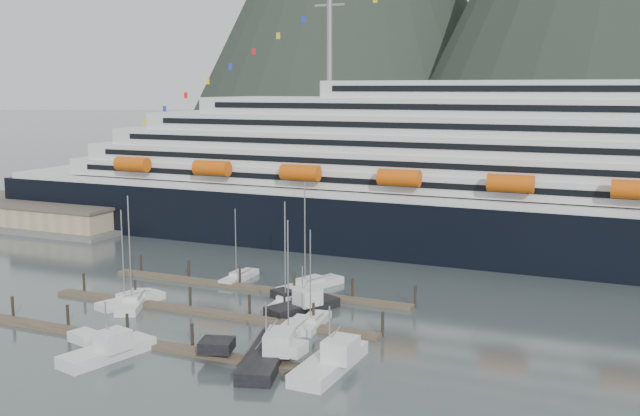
# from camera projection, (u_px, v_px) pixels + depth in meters

# --- Properties ---
(ground) EXTENTS (1600.00, 1600.00, 0.00)m
(ground) POSITION_uv_depth(u_px,v_px,m) (226.00, 326.00, 92.46)
(ground) COLOR #485554
(ground) RESTS_ON ground
(cruise_ship) EXTENTS (210.00, 30.40, 50.30)m
(cruise_ship) POSITION_uv_depth(u_px,v_px,m) (544.00, 189.00, 127.89)
(cruise_ship) COLOR black
(cruise_ship) RESTS_ON ground
(warehouse) EXTENTS (46.00, 20.00, 5.80)m
(warehouse) POSITION_uv_depth(u_px,v_px,m) (38.00, 215.00, 159.05)
(warehouse) COLOR #595956
(warehouse) RESTS_ON ground
(dock_near) EXTENTS (48.18, 2.28, 3.20)m
(dock_near) POSITION_uv_depth(u_px,v_px,m) (144.00, 342.00, 85.45)
(dock_near) COLOR #493B2F
(dock_near) RESTS_ON ground
(dock_mid) EXTENTS (48.18, 2.28, 3.20)m
(dock_mid) POSITION_uv_depth(u_px,v_px,m) (206.00, 312.00, 97.16)
(dock_mid) COLOR #493B2F
(dock_mid) RESTS_ON ground
(dock_far) EXTENTS (48.18, 2.28, 3.20)m
(dock_far) POSITION_uv_depth(u_px,v_px,m) (255.00, 288.00, 108.86)
(dock_far) COLOR #493B2F
(dock_far) RESTS_ON ground
(sailboat_a) EXTENTS (5.49, 9.96, 13.62)m
(sailboat_a) POSITION_uv_depth(u_px,v_px,m) (131.00, 301.00, 101.46)
(sailboat_a) COLOR silver
(sailboat_a) RESTS_ON ground
(sailboat_b) EXTENTS (7.15, 10.86, 15.66)m
(sailboat_b) POSITION_uv_depth(u_px,v_px,m) (134.00, 302.00, 100.89)
(sailboat_b) COLOR silver
(sailboat_b) RESTS_ON ground
(sailboat_c) EXTENTS (4.00, 10.51, 14.84)m
(sailboat_c) POSITION_uv_depth(u_px,v_px,m) (288.00, 302.00, 100.98)
(sailboat_c) COLOR silver
(sailboat_c) RESTS_ON ground
(sailboat_d) EXTENTS (3.71, 11.15, 14.53)m
(sailboat_d) POSITION_uv_depth(u_px,v_px,m) (292.00, 332.00, 88.78)
(sailboat_d) COLOR silver
(sailboat_d) RESTS_ON ground
(sailboat_e) EXTENTS (2.57, 8.97, 11.57)m
(sailboat_e) POSITION_uv_depth(u_px,v_px,m) (239.00, 277.00, 114.38)
(sailboat_e) COLOR silver
(sailboat_e) RESTS_ON ground
(sailboat_g) EXTENTS (6.66, 11.68, 16.28)m
(sailboat_g) POSITION_uv_depth(u_px,v_px,m) (311.00, 285.00, 109.49)
(sailboat_g) COLOR silver
(sailboat_g) RESTS_ON ground
(sailboat_h) EXTENTS (3.32, 8.54, 12.68)m
(sailboat_h) POSITION_uv_depth(u_px,v_px,m) (313.00, 323.00, 92.05)
(sailboat_h) COLOR silver
(sailboat_h) RESTS_ON ground
(trawler_b) EXTENTS (8.82, 11.23, 6.95)m
(trawler_b) POSITION_uv_depth(u_px,v_px,m) (107.00, 350.00, 81.27)
(trawler_b) COLOR silver
(trawler_b) RESTS_ON ground
(trawler_c) EXTENTS (11.16, 14.78, 7.33)m
(trawler_c) POSITION_uv_depth(u_px,v_px,m) (265.00, 354.00, 80.02)
(trawler_c) COLOR black
(trawler_c) RESTS_ON ground
(trawler_d) EXTENTS (9.37, 12.69, 7.57)m
(trawler_d) POSITION_uv_depth(u_px,v_px,m) (328.00, 361.00, 77.85)
(trawler_d) COLOR silver
(trawler_d) RESTS_ON ground
(trawler_e) EXTENTS (9.22, 10.85, 6.73)m
(trawler_e) POSITION_uv_depth(u_px,v_px,m) (302.00, 305.00, 98.12)
(trawler_e) COLOR black
(trawler_e) RESTS_ON ground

